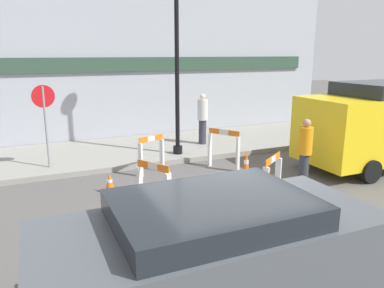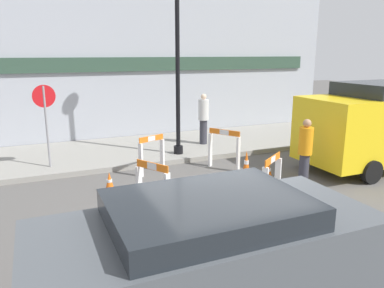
{
  "view_description": "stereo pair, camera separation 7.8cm",
  "coord_description": "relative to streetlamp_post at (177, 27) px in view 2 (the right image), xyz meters",
  "views": [
    {
      "loc": [
        -2.94,
        -5.37,
        3.21
      ],
      "look_at": [
        0.7,
        2.9,
        1.0
      ],
      "focal_mm": 35.0,
      "sensor_mm": 36.0,
      "label": 1
    },
    {
      "loc": [
        -2.87,
        -5.41,
        3.21
      ],
      "look_at": [
        0.7,
        2.9,
        1.0
      ],
      "focal_mm": 35.0,
      "sensor_mm": 36.0,
      "label": 2
    }
  ],
  "objects": [
    {
      "name": "person_pedestrian",
      "position": [
        1.26,
        0.86,
        -2.85
      ],
      "size": [
        0.48,
        0.48,
        1.72
      ],
      "rotation": [
        0.0,
        0.0,
        3.58
      ],
      "color": "#33333D",
      "rests_on": "sidewalk_slab"
    },
    {
      "name": "streetlamp_post",
      "position": [
        0.0,
        0.0,
        0.0
      ],
      "size": [
        0.44,
        0.44,
        5.93
      ],
      "color": "black",
      "rests_on": "sidewalk_slab"
    },
    {
      "name": "traffic_cone_1",
      "position": [
        0.96,
        -2.47,
        -3.56
      ],
      "size": [
        0.3,
        0.3,
        0.74
      ],
      "color": "black",
      "rests_on": "ground_plane"
    },
    {
      "name": "barricade_3",
      "position": [
        -1.97,
        -3.64,
        -3.34
      ],
      "size": [
        0.53,
        0.79,
        1.08
      ],
      "rotation": [
        0.0,
        0.0,
        11.52
      ],
      "color": "white",
      "rests_on": "ground_plane"
    },
    {
      "name": "person_worker",
      "position": [
        1.94,
        -3.54,
        -3.02
      ],
      "size": [
        0.42,
        0.42,
        1.67
      ],
      "rotation": [
        0.0,
        0.0,
        2.82
      ],
      "color": "#33333D",
      "rests_on": "ground_plane"
    },
    {
      "name": "traffic_cone_0",
      "position": [
        1.36,
        -2.89,
        -3.68
      ],
      "size": [
        0.3,
        0.3,
        0.49
      ],
      "color": "black",
      "rests_on": "ground_plane"
    },
    {
      "name": "barricade_0",
      "position": [
        0.64,
        -4.03,
        -3.36
      ],
      "size": [
        0.8,
        0.61,
        1.03
      ],
      "rotation": [
        0.0,
        0.0,
        6.89
      ],
      "color": "white",
      "rests_on": "ground_plane"
    },
    {
      "name": "ground_plane",
      "position": [
        -1.19,
        -5.12,
        -3.92
      ],
      "size": [
        60.0,
        60.0,
        0.0
      ],
      "primitive_type": "plane",
      "color": "#565451"
    },
    {
      "name": "barricade_2",
      "position": [
        -1.22,
        -1.15,
        -3.36
      ],
      "size": [
        0.78,
        0.39,
        1.05
      ],
      "rotation": [
        0.0,
        0.0,
        9.77
      ],
      "color": "white",
      "rests_on": "ground_plane"
    },
    {
      "name": "traffic_cone_2",
      "position": [
        -2.56,
        -2.15,
        -3.68
      ],
      "size": [
        0.3,
        0.3,
        0.51
      ],
      "color": "black",
      "rests_on": "ground_plane"
    },
    {
      "name": "barricade_1",
      "position": [
        0.78,
        -1.55,
        -3.3
      ],
      "size": [
        0.62,
        0.89,
        1.14
      ],
      "rotation": [
        0.0,
        0.0,
        8.41
      ],
      "color": "white",
      "rests_on": "ground_plane"
    },
    {
      "name": "traffic_cone_3",
      "position": [
        -0.82,
        -4.14,
        -3.57
      ],
      "size": [
        0.3,
        0.3,
        0.72
      ],
      "color": "black",
      "rests_on": "ground_plane"
    },
    {
      "name": "stop_sign",
      "position": [
        -3.75,
        0.09,
        -2.26
      ],
      "size": [
        0.59,
        0.14,
        2.25
      ],
      "rotation": [
        0.0,
        0.0,
        3.35
      ],
      "color": "gray",
      "rests_on": "sidewalk_slab"
    },
    {
      "name": "parked_car_1",
      "position": [
        -2.4,
        -7.13,
        -2.97
      ],
      "size": [
        3.88,
        1.84,
        1.68
      ],
      "color": "#4C5156",
      "rests_on": "ground_plane"
    },
    {
      "name": "storefront_facade",
      "position": [
        -1.19,
        3.14,
        -1.17
      ],
      "size": [
        18.0,
        0.22,
        5.5
      ],
      "color": "#A3A8B2",
      "rests_on": "ground_plane"
    },
    {
      "name": "sidewalk_slab",
      "position": [
        -1.19,
        1.22,
        -3.84
      ],
      "size": [
        18.0,
        3.69,
        0.15
      ],
      "color": "gray",
      "rests_on": "ground_plane"
    }
  ]
}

